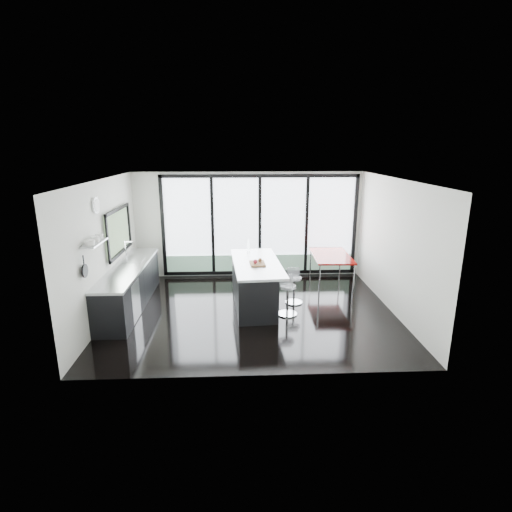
{
  "coord_description": "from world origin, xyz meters",
  "views": [
    {
      "loc": [
        -0.28,
        -7.96,
        3.43
      ],
      "look_at": [
        0.1,
        0.3,
        1.15
      ],
      "focal_mm": 28.0,
      "sensor_mm": 36.0,
      "label": 1
    }
  ],
  "objects_px": {
    "island": "(253,283)",
    "bar_stool_near": "(287,300)",
    "red_table": "(330,271)",
    "bar_stool_far": "(294,290)"
  },
  "relations": [
    {
      "from": "bar_stool_near",
      "to": "red_table",
      "type": "height_order",
      "value": "red_table"
    },
    {
      "from": "bar_stool_far",
      "to": "bar_stool_near",
      "type": "bearing_deg",
      "value": -115.2
    },
    {
      "from": "island",
      "to": "red_table",
      "type": "height_order",
      "value": "island"
    },
    {
      "from": "red_table",
      "to": "island",
      "type": "bearing_deg",
      "value": -152.61
    },
    {
      "from": "bar_stool_far",
      "to": "red_table",
      "type": "xyz_separation_m",
      "value": [
        1.06,
        1.02,
        0.11
      ]
    },
    {
      "from": "bar_stool_near",
      "to": "red_table",
      "type": "relative_size",
      "value": 0.42
    },
    {
      "from": "island",
      "to": "bar_stool_far",
      "type": "height_order",
      "value": "island"
    },
    {
      "from": "island",
      "to": "bar_stool_near",
      "type": "xyz_separation_m",
      "value": [
        0.69,
        -0.64,
        -0.17
      ]
    },
    {
      "from": "bar_stool_near",
      "to": "red_table",
      "type": "xyz_separation_m",
      "value": [
        1.28,
        1.66,
        0.09
      ]
    },
    {
      "from": "red_table",
      "to": "bar_stool_far",
      "type": "bearing_deg",
      "value": -136.0
    }
  ]
}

